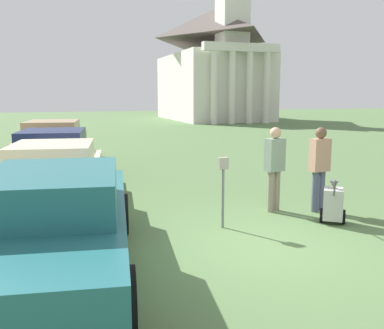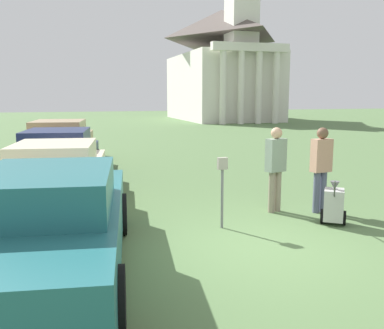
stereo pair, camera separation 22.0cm
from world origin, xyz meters
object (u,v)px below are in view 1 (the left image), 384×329
object	(u,v)px
person_worker	(275,164)
parking_meter	(223,179)
parked_car_tan	(54,145)
equipment_cart	(333,204)
parked_car_cream	(55,178)
parked_car_navy	(54,158)
church	(214,60)
parked_car_teal	(56,227)
person_supervisor	(319,164)

from	to	relation	value
person_worker	parking_meter	bearing A→B (deg)	11.01
parked_car_tan	equipment_cart	world-z (taller)	parked_car_tan
parked_car_cream	person_worker	size ratio (longest dim) A/B	2.72
parked_car_navy	person_worker	distance (m)	6.47
parked_car_navy	church	bearing A→B (deg)	69.22
parked_car_teal	parked_car_cream	xyz separation A→B (m)	(0.00, 3.64, -0.01)
person_worker	church	world-z (taller)	church
parked_car_teal	person_supervisor	distance (m)	5.66
parked_car_tan	equipment_cart	size ratio (longest dim) A/B	5.36
person_worker	equipment_cart	size ratio (longest dim) A/B	1.81
parked_car_tan	equipment_cart	xyz separation A→B (m)	(5.13, -9.04, -0.34)
parked_car_teal	parked_car_tan	distance (m)	10.03
equipment_cart	church	distance (m)	35.91
person_worker	person_supervisor	bearing A→B (deg)	145.65
parked_car_navy	parked_car_tan	world-z (taller)	parked_car_tan
parked_car_teal	person_supervisor	world-z (taller)	person_supervisor
parked_car_navy	person_supervisor	size ratio (longest dim) A/B	2.88
parked_car_teal	parking_meter	distance (m)	3.29
person_supervisor	parked_car_navy	bearing A→B (deg)	-50.13
person_worker	person_supervisor	size ratio (longest dim) A/B	1.00
person_supervisor	parking_meter	bearing A→B (deg)	3.44
person_supervisor	church	size ratio (longest dim) A/B	0.08
parked_car_teal	parked_car_tan	size ratio (longest dim) A/B	1.03
parked_car_cream	person_worker	bearing A→B (deg)	-10.99
parked_car_teal	church	xyz separation A→B (m)	(15.42, 34.95, 5.18)
parked_car_cream	parking_meter	world-z (taller)	parked_car_cream
parked_car_teal	parking_meter	bearing A→B (deg)	32.59
parked_car_navy	parking_meter	bearing A→B (deg)	-53.25
parking_meter	person_supervisor	xyz separation A→B (m)	(2.37, 0.45, 0.10)
person_supervisor	person_worker	bearing A→B (deg)	-25.68
parking_meter	person_worker	xyz separation A→B (m)	(1.47, 0.75, 0.10)
parked_car_cream	equipment_cart	distance (m)	5.78
parked_car_tan	church	size ratio (longest dim) A/B	0.25
parked_car_teal	parked_car_tan	xyz separation A→B (m)	(0.00, 10.03, 0.02)
church	parked_car_navy	bearing A→B (deg)	-118.71
parked_car_navy	church	xyz separation A→B (m)	(15.42, 28.16, 5.19)
parked_car_teal	parking_meter	world-z (taller)	parked_car_teal
parked_car_cream	parking_meter	distance (m)	3.76
church	person_worker	bearing A→B (deg)	-108.47
equipment_cart	parked_car_navy	bearing A→B (deg)	166.33
parked_car_cream	parked_car_navy	xyz separation A→B (m)	(-0.00, 3.15, -0.00)
church	parked_car_cream	bearing A→B (deg)	-116.22
parked_car_navy	equipment_cart	bearing A→B (deg)	-40.60
parked_car_cream	equipment_cart	xyz separation A→B (m)	(5.13, -2.66, -0.31)
parked_car_cream	person_supervisor	bearing A→B (deg)	-10.91
parked_car_teal	person_worker	size ratio (longest dim) A/B	3.05
person_supervisor	parked_car_cream	bearing A→B (deg)	-26.08
parked_car_tan	church	distance (m)	29.76
parking_meter	equipment_cart	size ratio (longest dim) A/B	1.34
parked_car_tan	person_supervisor	xyz separation A→B (m)	(5.35, -8.21, 0.31)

